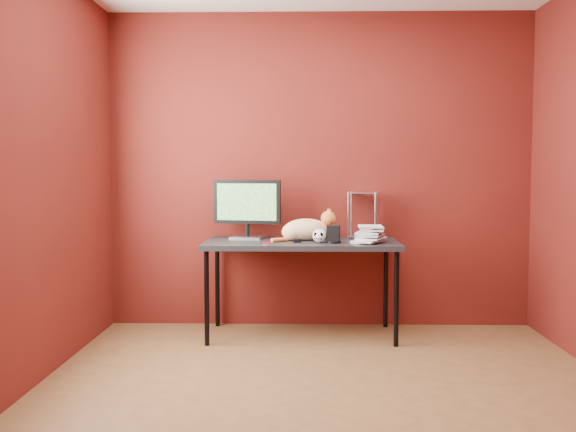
{
  "coord_description": "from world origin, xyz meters",
  "views": [
    {
      "loc": [
        -0.15,
        -3.6,
        1.29
      ],
      "look_at": [
        -0.25,
        1.15,
        0.96
      ],
      "focal_mm": 40.0,
      "sensor_mm": 36.0,
      "label": 1
    }
  ],
  "objects_px": {
    "monitor": "(247,206)",
    "cat": "(306,229)",
    "book_stack": "(359,147)",
    "skull_mug": "(320,236)",
    "speaker": "(333,235)",
    "desk": "(301,247)"
  },
  "relations": [
    {
      "from": "desk",
      "to": "monitor",
      "type": "bearing_deg",
      "value": 162.33
    },
    {
      "from": "cat",
      "to": "monitor",
      "type": "bearing_deg",
      "value": 156.23
    },
    {
      "from": "cat",
      "to": "speaker",
      "type": "height_order",
      "value": "cat"
    },
    {
      "from": "cat",
      "to": "skull_mug",
      "type": "relative_size",
      "value": 4.49
    },
    {
      "from": "skull_mug",
      "to": "book_stack",
      "type": "distance_m",
      "value": 0.74
    },
    {
      "from": "cat",
      "to": "desk",
      "type": "bearing_deg",
      "value": -141.64
    },
    {
      "from": "skull_mug",
      "to": "book_stack",
      "type": "bearing_deg",
      "value": 24.45
    },
    {
      "from": "skull_mug",
      "to": "book_stack",
      "type": "relative_size",
      "value": 0.08
    },
    {
      "from": "skull_mug",
      "to": "speaker",
      "type": "relative_size",
      "value": 0.84
    },
    {
      "from": "desk",
      "to": "monitor",
      "type": "height_order",
      "value": "monitor"
    },
    {
      "from": "speaker",
      "to": "book_stack",
      "type": "distance_m",
      "value": 0.7
    },
    {
      "from": "speaker",
      "to": "desk",
      "type": "bearing_deg",
      "value": 158.25
    },
    {
      "from": "skull_mug",
      "to": "cat",
      "type": "bearing_deg",
      "value": 131.91
    },
    {
      "from": "book_stack",
      "to": "cat",
      "type": "bearing_deg",
      "value": 162.32
    },
    {
      "from": "speaker",
      "to": "book_stack",
      "type": "height_order",
      "value": "book_stack"
    },
    {
      "from": "monitor",
      "to": "cat",
      "type": "xyz_separation_m",
      "value": [
        0.47,
        -0.09,
        -0.18
      ]
    },
    {
      "from": "cat",
      "to": "skull_mug",
      "type": "xyz_separation_m",
      "value": [
        0.1,
        -0.18,
        -0.03
      ]
    },
    {
      "from": "monitor",
      "to": "book_stack",
      "type": "bearing_deg",
      "value": -2.69
    },
    {
      "from": "speaker",
      "to": "cat",
      "type": "bearing_deg",
      "value": 145.55
    },
    {
      "from": "skull_mug",
      "to": "desk",
      "type": "bearing_deg",
      "value": 149.03
    },
    {
      "from": "desk",
      "to": "skull_mug",
      "type": "height_order",
      "value": "skull_mug"
    },
    {
      "from": "desk",
      "to": "cat",
      "type": "height_order",
      "value": "cat"
    }
  ]
}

